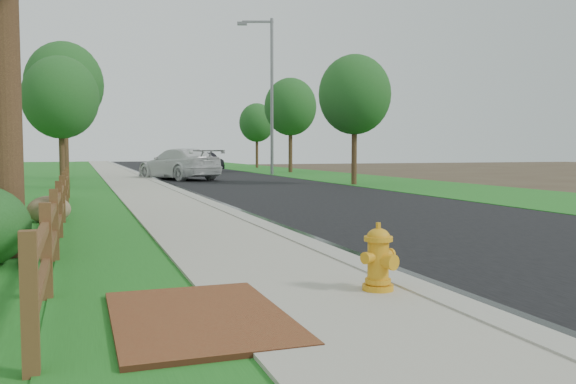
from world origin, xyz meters
name	(u,v)px	position (x,y,z in m)	size (l,w,h in m)	color
ground	(362,287)	(0.00, 0.00, 0.00)	(120.00, 120.00, 0.00)	#3D2E21
road	(199,174)	(4.60, 35.00, 0.01)	(8.00, 90.00, 0.02)	black
curb	(136,174)	(0.40, 35.00, 0.06)	(0.40, 90.00, 0.12)	gray
wet_gutter	(142,174)	(0.75, 35.00, 0.02)	(0.50, 90.00, 0.00)	black
sidewalk	(116,174)	(-0.90, 35.00, 0.05)	(2.20, 90.00, 0.10)	#A5A08F
grass_strip	(86,175)	(-2.80, 35.00, 0.03)	(1.60, 90.00, 0.06)	#1E621C
verge_far	(293,172)	(11.50, 35.00, 0.02)	(6.00, 90.00, 0.04)	#1E621C
brick_patch	(199,320)	(-2.20, -1.00, 0.06)	(1.60, 2.40, 0.11)	brown
ranch_fence	(61,202)	(-3.60, 6.40, 0.62)	(0.12, 16.92, 1.10)	#492C18
fire_hydrant	(379,259)	(-0.10, -0.61, 0.45)	(0.50, 0.41, 0.76)	gold
white_suv	(179,164)	(2.00, 27.12, 0.87)	(2.38, 5.85, 1.70)	silver
dark_car_mid	(192,163)	(4.50, 36.97, 0.70)	(1.61, 4.00, 1.36)	black
dark_car_far	(204,162)	(6.09, 40.56, 0.73)	(1.51, 4.32, 1.42)	black
streetlight	(269,87)	(8.52, 31.31, 5.71)	(2.26, 0.92, 10.08)	slate
boulder	(49,210)	(-3.90, 8.06, 0.32)	(0.95, 0.71, 0.63)	brown
tree_near_left	(61,98)	(-3.90, 20.92, 3.85)	(3.16, 3.16, 5.60)	#382317
tree_near_right	(355,95)	(9.00, 19.38, 4.21)	(3.38, 3.38, 6.09)	#382317
tree_mid_left	(64,84)	(-3.90, 29.78, 5.29)	(4.28, 4.28, 7.66)	#382317
tree_mid_right	(290,107)	(11.19, 34.72, 4.71)	(3.74, 3.74, 6.78)	#382317
tree_far_right	(257,123)	(11.93, 46.00, 4.06)	(3.15, 3.15, 5.81)	#382317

